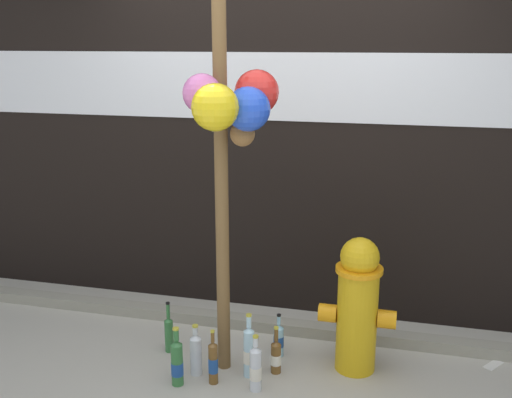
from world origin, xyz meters
TOP-DOWN VIEW (x-y plane):
  - building_wall at (-0.00, 1.34)m, footprint 10.00×0.21m
  - curb_strip at (0.00, 0.88)m, footprint 8.00×0.12m
  - memorial_post at (-0.10, 0.31)m, footprint 0.59×0.54m
  - fire_hydrant at (0.65, 0.52)m, footprint 0.47×0.28m
  - bottle_0 at (0.15, 0.55)m, footprint 0.07×0.07m
  - bottle_1 at (0.10, 0.13)m, footprint 0.07×0.07m
  - bottle_2 at (-0.56, 0.43)m, footprint 0.06×0.06m
  - bottle_3 at (-0.29, 0.21)m, footprint 0.07×0.07m
  - bottle_4 at (0.18, 0.35)m, footprint 0.06×0.06m
  - bottle_5 at (0.03, 0.27)m, footprint 0.07×0.07m
  - bottle_6 at (-0.36, 0.08)m, footprint 0.07×0.07m
  - bottle_7 at (-0.16, 0.15)m, footprint 0.06×0.06m
  - litter_1 at (1.50, 0.76)m, footprint 0.14×0.16m
  - litter_2 at (-0.20, 1.01)m, footprint 0.13×0.12m

SIDE VIEW (x-z plane):
  - litter_1 at x=1.50m, z-range 0.00..0.01m
  - litter_2 at x=-0.20m, z-range 0.00..0.01m
  - curb_strip at x=0.00m, z-range 0.00..0.08m
  - bottle_4 at x=0.18m, z-range -0.04..0.27m
  - bottle_0 at x=0.15m, z-range -0.03..0.26m
  - bottle_2 at x=-0.56m, z-range -0.04..0.31m
  - bottle_7 at x=-0.16m, z-range -0.04..0.31m
  - bottle_1 at x=0.10m, z-range -0.04..0.32m
  - bottle_3 at x=-0.29m, z-range -0.02..0.31m
  - bottle_6 at x=-0.36m, z-range -0.04..0.33m
  - bottle_5 at x=0.03m, z-range -0.04..0.37m
  - fire_hydrant at x=0.65m, z-range 0.00..0.86m
  - memorial_post at x=-0.10m, z-range 0.25..3.31m
  - building_wall at x=0.00m, z-range 0.00..3.99m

